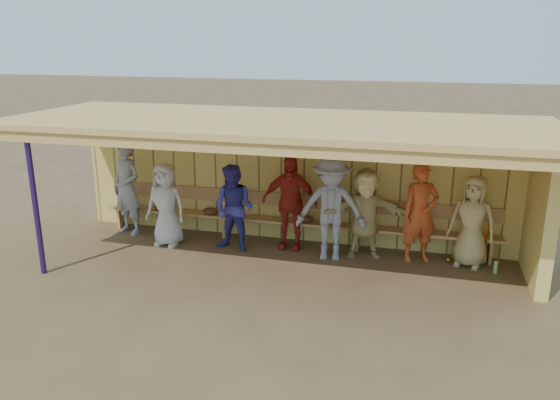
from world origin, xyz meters
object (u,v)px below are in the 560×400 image
object	(u,v)px
player_d	(290,202)
player_g	(420,213)
player_a	(127,188)
player_f	(365,213)
player_b	(166,205)
player_e	(331,208)
player_h	(472,221)
bench	(291,215)
player_c	(234,208)

from	to	relation	value
player_d	player_g	world-z (taller)	player_d
player_a	player_f	distance (m)	4.68
player_a	player_b	size ratio (longest dim) A/B	1.19
player_e	player_f	xyz separation A→B (m)	(0.56, 0.25, -0.12)
player_h	bench	xyz separation A→B (m)	(-3.23, 0.31, -0.27)
player_g	player_a	bearing A→B (deg)	156.91
player_a	player_f	xyz separation A→B (m)	(4.67, -0.00, -0.13)
player_h	bench	bearing A→B (deg)	-168.00
player_c	bench	world-z (taller)	player_c
player_a	player_g	distance (m)	5.61
player_e	bench	world-z (taller)	player_e
player_a	player_e	xyz separation A→B (m)	(4.11, -0.26, -0.00)
player_e	player_g	distance (m)	1.53
player_b	player_g	bearing A→B (deg)	7.82
player_b	player_f	size ratio (longest dim) A/B	0.98
player_b	player_e	bearing A→B (deg)	4.73
player_d	player_e	size ratio (longest dim) A/B	0.94
player_d	player_a	bearing A→B (deg)	178.80
player_h	player_f	bearing A→B (deg)	-160.66
player_c	player_b	bearing A→B (deg)	-167.97
player_c	bench	xyz separation A→B (m)	(0.88, 0.68, -0.27)
player_a	player_h	xyz separation A→B (m)	(6.47, 0.06, -0.14)
player_f	player_h	distance (m)	1.79
player_a	bench	world-z (taller)	player_a
player_g	player_h	xyz separation A→B (m)	(0.86, 0.00, -0.08)
player_b	bench	bearing A→B (deg)	21.18
player_a	player_c	bearing A→B (deg)	12.25
player_e	player_f	size ratio (longest dim) A/B	1.15
player_g	bench	xyz separation A→B (m)	(-2.38, 0.31, -0.34)
player_c	player_h	distance (m)	4.13
player_d	player_h	size ratio (longest dim) A/B	1.11
player_c	player_e	xyz separation A→B (m)	(1.76, 0.06, 0.13)
player_b	player_g	distance (m)	4.60
player_c	player_h	size ratio (longest dim) A/B	1.01
player_c	player_e	distance (m)	1.77
player_c	bench	size ratio (longest dim) A/B	0.21
player_c	bench	bearing A→B (deg)	46.30
player_a	player_c	xyz separation A→B (m)	(2.35, -0.32, -0.13)
player_f	player_h	bearing A→B (deg)	-10.86
player_c	player_d	size ratio (longest dim) A/B	0.91
player_d	player_f	world-z (taller)	player_d
player_e	player_c	bearing A→B (deg)	173.92
player_b	player_c	distance (m)	1.32
player_f	player_g	distance (m)	0.94
player_f	player_a	bearing A→B (deg)	167.17
player_a	player_b	xyz separation A→B (m)	(1.03, -0.40, -0.15)
player_c	player_d	world-z (taller)	player_d
player_h	bench	world-z (taller)	player_h
player_e	player_f	distance (m)	0.63
player_f	player_g	world-z (taller)	player_g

